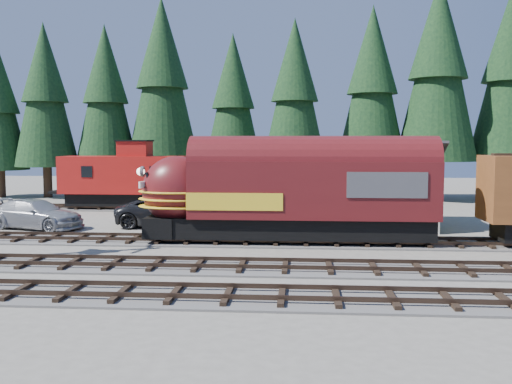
# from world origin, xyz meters

# --- Properties ---
(ground) EXTENTS (120.00, 120.00, 0.00)m
(ground) POSITION_xyz_m (0.00, 0.00, 0.00)
(ground) COLOR #6B665B
(ground) RESTS_ON ground
(track_spur) EXTENTS (32.00, 3.20, 0.33)m
(track_spur) POSITION_xyz_m (-10.00, 18.00, 0.06)
(track_spur) COLOR #4C4947
(track_spur) RESTS_ON ground
(depot) EXTENTS (12.80, 7.00, 5.30)m
(depot) POSITION_xyz_m (-0.00, 10.50, 2.96)
(depot) COLOR gold
(depot) RESTS_ON ground
(conifer_backdrop) EXTENTS (78.77, 23.37, 17.16)m
(conifer_backdrop) POSITION_xyz_m (8.63, 24.98, 10.25)
(conifer_backdrop) COLOR black
(conifer_backdrop) RESTS_ON ground
(locomotive) EXTENTS (15.30, 3.04, 4.16)m
(locomotive) POSITION_xyz_m (-2.79, 4.00, 2.45)
(locomotive) COLOR black
(locomotive) RESTS_ON ground
(caboose) EXTENTS (9.48, 2.75, 4.93)m
(caboose) POSITION_xyz_m (-15.37, 18.00, 2.46)
(caboose) COLOR black
(caboose) RESTS_ON ground
(pickup_truck_a) EXTENTS (6.82, 3.73, 1.81)m
(pickup_truck_a) POSITION_xyz_m (-9.89, 9.52, 0.91)
(pickup_truck_a) COLOR black
(pickup_truck_a) RESTS_ON ground
(pickup_truck_b) EXTENTS (6.47, 3.91, 1.75)m
(pickup_truck_b) POSITION_xyz_m (-17.68, 7.91, 0.88)
(pickup_truck_b) COLOR #9B9DA2
(pickup_truck_b) RESTS_ON ground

